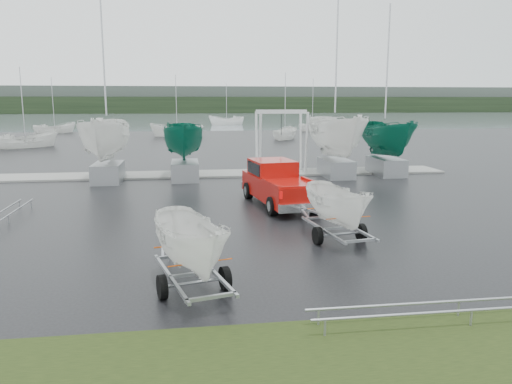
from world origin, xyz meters
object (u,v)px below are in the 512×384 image
at_px(trailer_hitched, 339,172).
at_px(trailer_parked, 190,198).
at_px(pickup_truck, 277,182).
at_px(boat_hoist, 281,132).

xyz_separation_m(trailer_hitched, trailer_parked, (-4.95, -3.87, 0.03)).
bearing_deg(trailer_parked, trailer_hitched, 23.73).
distance_m(pickup_truck, trailer_hitched, 6.59).
distance_m(pickup_truck, boat_hoist, 10.04).
xyz_separation_m(pickup_truck, trailer_parked, (-4.06, -10.27, 1.36)).
bearing_deg(pickup_truck, boat_hoist, 70.06).
distance_m(trailer_hitched, trailer_parked, 6.29).
height_order(pickup_truck, trailer_hitched, trailer_hitched).
xyz_separation_m(pickup_truck, boat_hoist, (2.06, 9.68, 1.64)).
relative_size(pickup_truck, trailer_hitched, 1.42).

